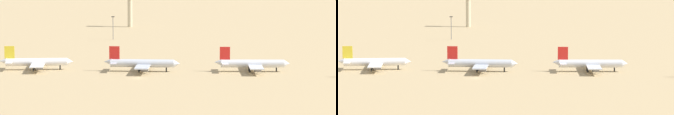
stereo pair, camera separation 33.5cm
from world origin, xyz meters
TOP-DOWN VIEW (x-y plane):
  - ground at (0.00, 0.00)m, footprint 4000.00×4000.00m
  - parked_jet_yellow_2 at (-48.16, 19.55)m, footprint 32.50×27.66m
  - parked_jet_red_3 at (-0.89, 18.78)m, footprint 33.50×28.05m
  - parked_jet_red_4 at (47.30, 22.32)m, footprint 33.23×28.00m
  - control_tower at (-31.84, 215.35)m, footprint 5.20×5.20m
  - light_pole_west at (-31.95, 140.48)m, footprint 1.80×0.50m

SIDE VIEW (x-z plane):
  - ground at x=0.00m, z-range 0.00..0.00m
  - parked_jet_yellow_2 at x=-48.16m, z-range -1.85..8.90m
  - parked_jet_red_4 at x=47.30m, z-range -1.89..9.08m
  - parked_jet_red_3 at x=-0.89m, z-range -1.91..9.18m
  - light_pole_west at x=-31.95m, z-range 1.17..14.77m
  - control_tower at x=-31.84m, z-range 2.63..28.01m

